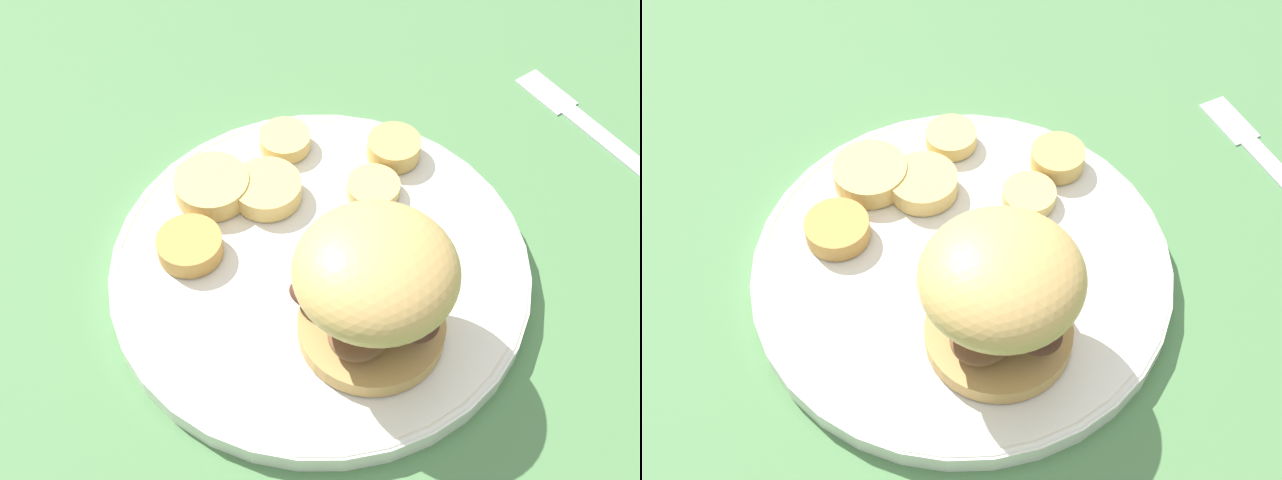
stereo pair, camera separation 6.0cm
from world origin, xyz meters
The scene contains 10 objects.
ground_plane centered at (0.00, 0.00, 0.00)m, with size 4.00×4.00×0.00m, color #4C7A47.
dinner_plate centered at (0.00, 0.00, 0.01)m, with size 0.29×0.29×0.02m.
sandwich centered at (-0.06, 0.01, 0.07)m, with size 0.10×0.10×0.10m.
potato_round_0 centered at (0.06, 0.06, 0.03)m, with size 0.05×0.05×0.02m, color #BC8942.
potato_round_1 centered at (0.02, -0.07, 0.02)m, with size 0.04×0.04×0.01m, color #DBB766.
potato_round_2 centered at (0.10, 0.02, 0.03)m, with size 0.06×0.06×0.02m, color #DBB766.
potato_round_3 centered at (0.07, -0.01, 0.03)m, with size 0.05×0.05×0.02m, color #DBB766.
potato_round_4 centered at (0.10, -0.05, 0.02)m, with size 0.04×0.04×0.01m, color #DBB766.
potato_round_5 centered at (0.04, -0.11, 0.03)m, with size 0.04×0.04×0.02m, color tan.
fork centered at (-0.02, -0.26, 0.00)m, with size 0.15×0.03×0.00m.
Camera 1 is at (-0.28, 0.23, 0.52)m, focal length 50.00 mm.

